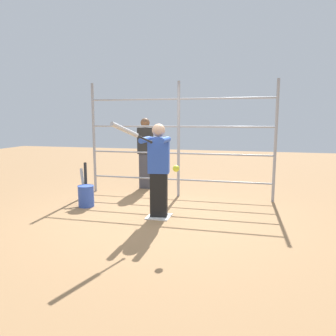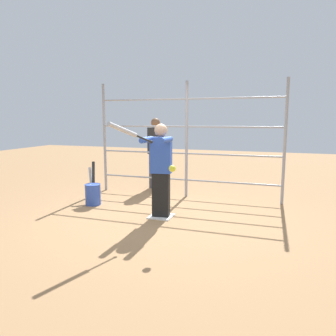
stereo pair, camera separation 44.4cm
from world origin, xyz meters
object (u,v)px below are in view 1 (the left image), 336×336
object	(u,v)px
bat_bucket	(86,194)
bystander_behind_fence	(145,152)
batter	(158,168)
softball_in_flight	(176,168)
baseball_bat_swinging	(128,131)

from	to	relation	value
bat_bucket	bystander_behind_fence	xyz separation A→B (m)	(-0.63, -1.88, 0.66)
batter	bat_bucket	bearing A→B (deg)	-12.96
batter	softball_in_flight	bearing A→B (deg)	119.03
batter	bat_bucket	world-z (taller)	batter
batter	baseball_bat_swinging	distance (m)	1.13
baseball_bat_swinging	bat_bucket	size ratio (longest dim) A/B	1.02
baseball_bat_swinging	bat_bucket	bearing A→B (deg)	-42.26
baseball_bat_swinging	bat_bucket	xyz separation A→B (m)	(1.40, -1.27, -1.30)
bystander_behind_fence	bat_bucket	bearing A→B (deg)	71.57
batter	bystander_behind_fence	bearing A→B (deg)	-66.82
baseball_bat_swinging	bystander_behind_fence	world-z (taller)	bystander_behind_fence
softball_in_flight	bat_bucket	distance (m)	2.59
softball_in_flight	batter	bearing A→B (deg)	-60.97
softball_in_flight	bystander_behind_fence	world-z (taller)	bystander_behind_fence
bystander_behind_fence	baseball_bat_swinging	bearing A→B (deg)	103.76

